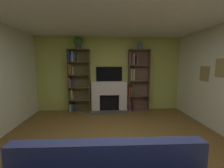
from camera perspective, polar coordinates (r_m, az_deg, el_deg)
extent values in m
plane|color=brown|center=(3.05, 1.39, -25.18)|extent=(6.74, 6.74, 0.00)
cube|color=#B8C75E|center=(5.41, -1.08, 3.66)|extent=(5.15, 0.06, 2.58)
cube|color=#95834B|center=(4.31, 35.93, 4.96)|extent=(0.03, 0.37, 0.42)
cube|color=olive|center=(4.30, 35.82, 4.97)|extent=(0.01, 0.31, 0.36)
cube|color=#95834B|center=(4.78, 31.41, 3.35)|extent=(0.03, 0.35, 0.40)
cube|color=#4B6459|center=(4.77, 31.31, 3.35)|extent=(0.01, 0.29, 0.34)
cube|color=white|center=(2.75, 1.58, 28.05)|extent=(5.15, 5.74, 0.06)
cube|color=white|center=(5.44, -6.09, -7.05)|extent=(0.28, 0.22, 0.58)
cube|color=white|center=(5.48, 4.05, -6.93)|extent=(0.28, 0.22, 0.58)
cube|color=white|center=(5.33, -1.01, -1.54)|extent=(1.24, 0.22, 0.47)
cube|color=black|center=(5.50, -1.03, -6.84)|extent=(0.68, 0.08, 0.58)
cube|color=#525548|center=(5.26, -0.87, -10.60)|extent=(1.34, 0.30, 0.03)
cube|color=black|center=(5.35, -1.06, 3.80)|extent=(0.90, 0.06, 0.50)
cube|color=brown|center=(5.37, -15.96, 1.03)|extent=(0.02, 0.31, 2.15)
cube|color=brown|center=(5.26, -8.39, 1.11)|extent=(0.02, 0.31, 2.15)
cube|color=brown|center=(5.45, -11.98, 1.24)|extent=(0.73, 0.02, 2.15)
cube|color=brown|center=(5.52, -11.91, -9.97)|extent=(0.69, 0.31, 0.02)
cube|color=beige|center=(5.54, -15.18, -8.51)|extent=(0.04, 0.26, 0.26)
cube|color=#3B7B50|center=(5.56, -14.59, -8.38)|extent=(0.04, 0.20, 0.27)
cube|color=navy|center=(5.53, -14.11, -8.43)|extent=(0.03, 0.24, 0.27)
cube|color=brown|center=(5.41, -12.03, -5.72)|extent=(0.69, 0.31, 0.02)
cube|color=#2A6939|center=(5.46, -15.38, -3.92)|extent=(0.03, 0.23, 0.32)
cube|color=#A28A25|center=(5.45, -14.93, -3.61)|extent=(0.04, 0.21, 0.37)
cube|color=beige|center=(5.44, -14.57, -3.80)|extent=(0.02, 0.22, 0.34)
cube|color=brown|center=(5.33, -12.15, -1.22)|extent=(0.69, 0.31, 0.02)
cube|color=#9A503E|center=(5.38, -15.54, 0.59)|extent=(0.03, 0.25, 0.33)
cube|color=#955628|center=(5.39, -15.11, 0.38)|extent=(0.02, 0.23, 0.28)
cube|color=#175485|center=(5.38, -14.76, 0.20)|extent=(0.02, 0.22, 0.25)
cube|color=#513F68|center=(5.38, -14.27, 0.59)|extent=(0.04, 0.20, 0.32)
cube|color=brown|center=(5.29, -12.28, 3.38)|extent=(0.69, 0.31, 0.02)
cube|color=#A6862D|center=(5.37, -15.62, 5.38)|extent=(0.04, 0.20, 0.36)
cube|color=#974F2A|center=(5.35, -15.06, 5.16)|extent=(0.04, 0.22, 0.32)
cube|color=beige|center=(5.37, -14.46, 4.85)|extent=(0.03, 0.17, 0.26)
cube|color=brown|center=(5.27, -12.40, 8.03)|extent=(0.69, 0.31, 0.02)
cube|color=navy|center=(5.35, -15.81, 9.89)|extent=(0.04, 0.25, 0.35)
cube|color=#553D68|center=(5.35, -15.10, 9.20)|extent=(0.04, 0.22, 0.22)
cube|color=beige|center=(5.34, -14.55, 9.94)|extent=(0.04, 0.23, 0.35)
cube|color=#2D6447|center=(5.32, -13.98, 9.62)|extent=(0.03, 0.24, 0.29)
cube|color=#30508C|center=(5.32, -13.57, 9.80)|extent=(0.04, 0.24, 0.32)
cube|color=black|center=(5.31, -13.17, 9.66)|extent=(0.02, 0.24, 0.29)
cube|color=olive|center=(5.33, -12.72, 9.51)|extent=(0.03, 0.18, 0.26)
cube|color=brown|center=(5.30, -12.53, 12.58)|extent=(0.69, 0.31, 0.02)
cube|color=brown|center=(5.34, 6.29, 1.23)|extent=(0.02, 0.28, 2.15)
cube|color=brown|center=(5.50, 13.59, 1.25)|extent=(0.02, 0.28, 2.15)
cube|color=brown|center=(5.53, 9.69, 1.38)|extent=(0.73, 0.02, 2.15)
cube|color=brown|center=(5.62, 9.75, -9.60)|extent=(0.69, 0.28, 0.02)
cube|color=#AF281E|center=(5.50, 6.46, -7.27)|extent=(0.02, 0.22, 0.47)
cube|color=#314682|center=(5.53, 6.77, -8.20)|extent=(0.03, 0.21, 0.28)
cube|color=#1C1F2C|center=(5.53, 7.26, -8.18)|extent=(0.04, 0.23, 0.29)
cube|color=#B42A2C|center=(5.56, 7.60, -7.88)|extent=(0.03, 0.17, 0.33)
cube|color=brown|center=(5.55, 8.13, -8.11)|extent=(0.03, 0.22, 0.29)
cube|color=brown|center=(5.49, 9.87, -4.33)|extent=(0.69, 0.28, 0.02)
cube|color=red|center=(5.41, 6.54, -2.70)|extent=(0.03, 0.21, 0.30)
cube|color=#A62426|center=(5.43, 6.97, -2.56)|extent=(0.03, 0.18, 0.33)
cube|color=olive|center=(5.45, 7.32, -2.73)|extent=(0.02, 0.16, 0.29)
cube|color=#226C49|center=(5.43, 7.68, -2.56)|extent=(0.03, 0.20, 0.33)
cube|color=brown|center=(5.41, 10.00, 1.24)|extent=(0.69, 0.28, 0.02)
cube|color=black|center=(5.34, 6.62, 3.58)|extent=(0.02, 0.20, 0.42)
cube|color=beige|center=(5.37, 7.10, 3.53)|extent=(0.04, 0.17, 0.41)
cube|color=olive|center=(5.36, 7.55, 3.56)|extent=(0.03, 0.20, 0.42)
cube|color=beige|center=(5.36, 8.10, 3.48)|extent=(0.04, 0.21, 0.40)
cube|color=#317455|center=(5.40, 8.44, 3.85)|extent=(0.02, 0.15, 0.47)
cube|color=brown|center=(5.38, 10.12, 6.93)|extent=(0.69, 0.28, 0.02)
cube|color=olive|center=(5.36, 6.76, 9.44)|extent=(0.04, 0.16, 0.44)
cube|color=#5A2C64|center=(5.34, 7.24, 8.67)|extent=(0.03, 0.21, 0.30)
cube|color=#936640|center=(5.35, 7.74, 8.70)|extent=(0.04, 0.20, 0.30)
cube|color=beige|center=(5.38, 8.23, 9.11)|extent=(0.04, 0.16, 0.38)
cube|color=black|center=(5.37, 8.74, 8.77)|extent=(0.04, 0.21, 0.32)
cube|color=#95583B|center=(5.38, 9.30, 8.93)|extent=(0.04, 0.20, 0.35)
cube|color=brown|center=(5.40, 10.25, 12.53)|extent=(0.69, 0.28, 0.02)
cylinder|color=#55485A|center=(5.31, -12.55, 13.45)|extent=(0.19, 0.19, 0.14)
sphere|color=#2E762C|center=(5.34, -12.60, 15.46)|extent=(0.29, 0.29, 0.29)
cylinder|color=#42688F|center=(5.40, 10.32, 13.84)|extent=(0.14, 0.14, 0.23)
cylinder|color=#4C7F3F|center=(5.45, 10.62, 15.56)|extent=(0.01, 0.01, 0.11)
sphere|color=yellow|center=(5.46, 10.64, 16.12)|extent=(0.05, 0.05, 0.05)
cylinder|color=#4C7F3F|center=(5.43, 10.37, 15.76)|extent=(0.01, 0.01, 0.14)
sphere|color=yellow|center=(5.44, 10.39, 16.49)|extent=(0.05, 0.05, 0.05)
cube|color=#374280|center=(1.75, -1.42, -27.19)|extent=(2.00, 0.19, 0.44)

